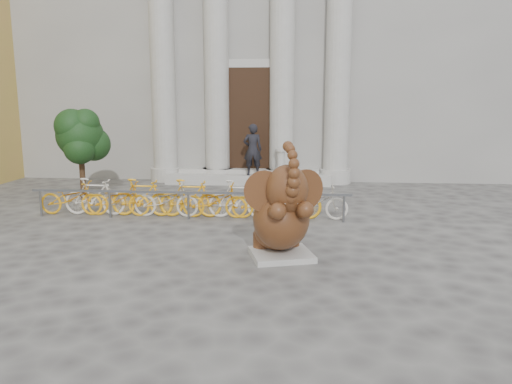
# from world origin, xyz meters

# --- Properties ---
(ground) EXTENTS (80.00, 80.00, 0.00)m
(ground) POSITION_xyz_m (0.00, 0.00, 0.00)
(ground) COLOR #474442
(ground) RESTS_ON ground
(classical_building) EXTENTS (22.00, 10.70, 12.00)m
(classical_building) POSITION_xyz_m (0.00, 14.93, 5.98)
(classical_building) COLOR gray
(classical_building) RESTS_ON ground
(entrance_steps) EXTENTS (6.00, 1.20, 0.36)m
(entrance_steps) POSITION_xyz_m (0.00, 9.40, 0.18)
(entrance_steps) COLOR #A8A59E
(entrance_steps) RESTS_ON ground
(elephant_statue) EXTENTS (1.51, 1.81, 2.30)m
(elephant_statue) POSITION_xyz_m (1.54, 0.64, 0.84)
(elephant_statue) COLOR #A8A59E
(elephant_statue) RESTS_ON ground
(bike_rack) EXTENTS (8.33, 0.53, 1.00)m
(bike_rack) POSITION_xyz_m (-0.97, 3.91, 0.50)
(bike_rack) COLOR slate
(bike_rack) RESTS_ON ground
(tree) EXTENTS (1.60, 1.46, 2.78)m
(tree) POSITION_xyz_m (-4.77, 5.96, 1.94)
(tree) COLOR #332114
(tree) RESTS_ON ground
(pedestrian) EXTENTS (0.73, 0.53, 1.84)m
(pedestrian) POSITION_xyz_m (0.19, 9.05, 1.28)
(pedestrian) COLOR black
(pedestrian) RESTS_ON entrance_steps
(balustrade_post) EXTENTS (0.40, 0.40, 0.97)m
(balustrade_post) POSITION_xyz_m (1.20, 9.10, 0.81)
(balustrade_post) COLOR #A8A59E
(balustrade_post) RESTS_ON entrance_steps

